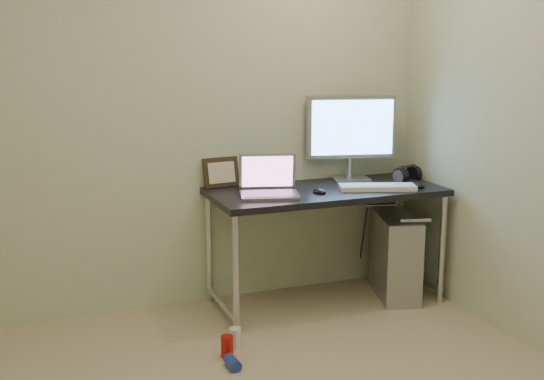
{
  "coord_description": "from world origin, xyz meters",
  "views": [
    {
      "loc": [
        -0.85,
        -2.35,
        1.63
      ],
      "look_at": [
        0.48,
        1.08,
        0.85
      ],
      "focal_mm": 45.0,
      "sensor_mm": 36.0,
      "label": 1
    }
  ],
  "objects": [
    {
      "name": "laptop",
      "position": [
        0.58,
        1.39,
        0.81
      ],
      "size": [
        0.41,
        0.36,
        0.24
      ],
      "rotation": [
        0.0,
        0.0,
        -0.27
      ],
      "color": "#A8A9AE",
      "rests_on": "desk"
    },
    {
      "name": "mouse_right",
      "position": [
        1.54,
        1.27,
        0.77
      ],
      "size": [
        0.08,
        0.13,
        0.04
      ],
      "primitive_type": "ellipsoid",
      "rotation": [
        0.0,
        0.0,
        -0.03
      ],
      "color": "black",
      "rests_on": "desk"
    },
    {
      "name": "can_white",
      "position": [
        0.22,
        0.96,
        0.06
      ],
      "size": [
        0.08,
        0.08,
        0.12
      ],
      "primitive_type": "cylinder",
      "rotation": [
        0.0,
        0.0,
        -0.28
      ],
      "color": "white",
      "rests_on": "ground"
    },
    {
      "name": "desk",
      "position": [
        0.98,
        1.43,
        0.66
      ],
      "size": [
        1.46,
        0.64,
        0.75
      ],
      "color": "black",
      "rests_on": "ground"
    },
    {
      "name": "headphones",
      "position": [
        1.61,
        1.5,
        0.78
      ],
      "size": [
        0.21,
        0.12,
        0.12
      ],
      "rotation": [
        0.0,
        0.0,
        0.31
      ],
      "color": "black",
      "rests_on": "desk"
    },
    {
      "name": "tower_computer",
      "position": [
        1.46,
        1.37,
        0.27
      ],
      "size": [
        0.37,
        0.57,
        0.58
      ],
      "rotation": [
        0.0,
        0.0,
        -0.29
      ],
      "color": "#A7A7AB",
      "rests_on": "ground"
    },
    {
      "name": "can_blue",
      "position": [
        0.13,
        0.75,
        0.03
      ],
      "size": [
        0.07,
        0.12,
        0.06
      ],
      "primitive_type": "cylinder",
      "rotation": [
        1.57,
        0.0,
        0.07
      ],
      "color": "#1E399F",
      "rests_on": "ground"
    },
    {
      "name": "monitor",
      "position": [
        1.25,
        1.63,
        1.08
      ],
      "size": [
        0.59,
        0.22,
        0.56
      ],
      "rotation": [
        0.0,
        0.0,
        -0.22
      ],
      "color": "#A8A9AE",
      "rests_on": "desk"
    },
    {
      "name": "mouse_left",
      "position": [
        0.88,
        1.33,
        0.77
      ],
      "size": [
        0.09,
        0.12,
        0.04
      ],
      "primitive_type": "ellipsoid",
      "rotation": [
        0.0,
        0.0,
        0.21
      ],
      "color": "black",
      "rests_on": "desk"
    },
    {
      "name": "webcam",
      "position": [
        0.63,
        1.71,
        0.83
      ],
      "size": [
        0.04,
        0.04,
        0.11
      ],
      "rotation": [
        0.0,
        0.0,
        0.28
      ],
      "color": "silver",
      "rests_on": "desk"
    },
    {
      "name": "can_red",
      "position": [
        0.14,
        0.88,
        0.06
      ],
      "size": [
        0.08,
        0.08,
        0.12
      ],
      "primitive_type": "cylinder",
      "rotation": [
        0.0,
        0.0,
        0.25
      ],
      "color": "#B61510",
      "rests_on": "ground"
    },
    {
      "name": "keyboard",
      "position": [
        1.27,
        1.3,
        0.76
      ],
      "size": [
        0.5,
        0.3,
        0.03
      ],
      "primitive_type": "cube",
      "rotation": [
        0.0,
        0.0,
        -0.33
      ],
      "color": "white",
      "rests_on": "desk"
    },
    {
      "name": "cable_b",
      "position": [
        1.5,
        1.68,
        0.38
      ],
      "size": [
        0.02,
        0.11,
        0.71
      ],
      "primitive_type": "cylinder",
      "rotation": [
        0.14,
        0.0,
        0.09
      ],
      "color": "black",
      "rests_on": "ground"
    },
    {
      "name": "wall_back",
      "position": [
        0.0,
        1.75,
        1.25
      ],
      "size": [
        3.5,
        0.02,
        2.5
      ],
      "primitive_type": "cube",
      "color": "beige",
      "rests_on": "ground"
    },
    {
      "name": "cable_a",
      "position": [
        1.41,
        1.7,
        0.4
      ],
      "size": [
        0.01,
        0.16,
        0.69
      ],
      "primitive_type": "cylinder",
      "rotation": [
        0.21,
        0.0,
        0.0
      ],
      "color": "black",
      "rests_on": "ground"
    },
    {
      "name": "picture_frame",
      "position": [
        0.38,
        1.72,
        0.84
      ],
      "size": [
        0.24,
        0.09,
        0.19
      ],
      "primitive_type": "cube",
      "rotation": [
        -0.21,
        0.0,
        0.12
      ],
      "color": "black",
      "rests_on": "desk"
    }
  ]
}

